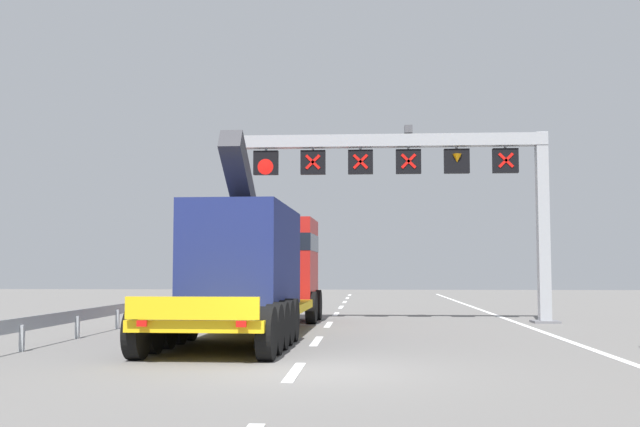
{
  "coord_description": "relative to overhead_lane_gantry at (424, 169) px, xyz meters",
  "views": [
    {
      "loc": [
        1.04,
        -13.76,
        1.85
      ],
      "look_at": [
        -0.5,
        10.42,
        3.66
      ],
      "focal_mm": 42.14,
      "sensor_mm": 36.0,
      "label": 1
    }
  ],
  "objects": [
    {
      "name": "ground",
      "position": [
        -3.05,
        -12.95,
        -5.44
      ],
      "size": [
        112.0,
        112.0,
        0.0
      ],
      "primitive_type": "plane",
      "color": "slate"
    },
    {
      "name": "overhead_lane_gantry",
      "position": [
        0.0,
        0.0,
        0.0
      ],
      "size": [
        11.72,
        0.9,
        6.99
      ],
      "color": "#9EA0A5",
      "rests_on": "ground"
    },
    {
      "name": "heavy_haul_truck_yellow",
      "position": [
        -5.28,
        -4.05,
        -3.45
      ],
      "size": [
        3.21,
        14.1,
        5.3
      ],
      "color": "yellow",
      "rests_on": "ground"
    },
    {
      "name": "guardrail_left",
      "position": [
        -9.87,
        2.92,
        -4.88
      ],
      "size": [
        0.13,
        35.73,
        0.76
      ],
      "color": "#999EA3",
      "rests_on": "ground"
    },
    {
      "name": "edge_line_right",
      "position": [
        3.15,
        -0.95,
        -5.44
      ],
      "size": [
        0.2,
        63.0,
        0.01
      ],
      "primitive_type": "cube",
      "color": "silver",
      "rests_on": "ground"
    },
    {
      "name": "lane_markings",
      "position": [
        -3.34,
        4.51,
        -5.43
      ],
      "size": [
        0.2,
        49.51,
        0.01
      ],
      "color": "silver",
      "rests_on": "ground"
    }
  ]
}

